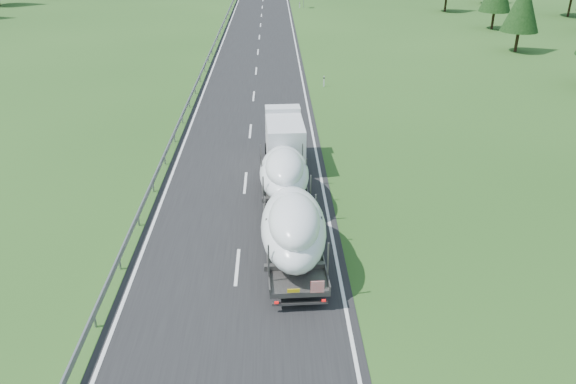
{
  "coord_description": "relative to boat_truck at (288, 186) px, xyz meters",
  "views": [
    {
      "loc": [
        1.74,
        -21.51,
        14.43
      ],
      "look_at": [
        2.43,
        4.03,
        1.81
      ],
      "focal_mm": 35.0,
      "sensor_mm": 36.0,
      "label": 1
    }
  ],
  "objects": [
    {
      "name": "ground",
      "position": [
        -2.43,
        -4.4,
        -1.98
      ],
      "size": [
        400.0,
        400.0,
        0.0
      ],
      "primitive_type": "plane",
      "color": "#264D19",
      "rests_on": "ground"
    },
    {
      "name": "boat_truck",
      "position": [
        0.0,
        0.0,
        0.0
      ],
      "size": [
        3.2,
        17.64,
        3.65
      ],
      "color": "white",
      "rests_on": "ground"
    }
  ]
}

